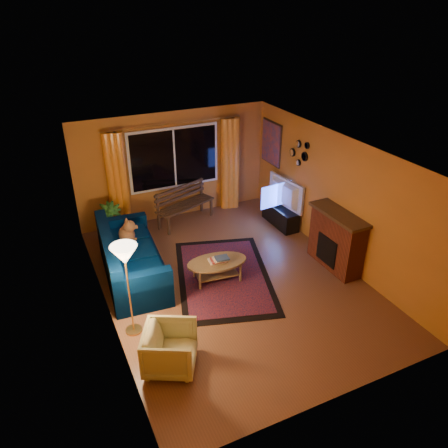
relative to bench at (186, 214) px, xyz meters
name	(u,v)px	position (x,y,z in m)	size (l,w,h in m)	color
floor	(231,281)	(-0.07, -2.54, -0.23)	(4.50, 6.00, 0.02)	brown
ceiling	(232,152)	(-0.07, -2.54, 2.29)	(4.50, 6.00, 0.02)	white
wall_back	(174,166)	(-0.07, 0.47, 1.03)	(4.50, 0.02, 2.50)	#C57A2F
wall_left	(100,250)	(-2.33, -2.54, 1.03)	(0.02, 6.00, 2.50)	#C57A2F
wall_right	(336,198)	(2.19, -2.54, 1.03)	(0.02, 6.00, 2.50)	#C57A2F
window	(175,158)	(-0.07, 0.40, 1.23)	(2.00, 0.02, 1.30)	black
curtain_rod	(173,124)	(-0.07, 0.36, 2.03)	(0.03, 0.03, 3.20)	#BF8C3F
curtain_left	(117,183)	(-1.42, 0.34, 0.90)	(0.36, 0.36, 2.24)	orange
curtain_right	(230,164)	(1.28, 0.34, 0.90)	(0.36, 0.36, 2.24)	orange
bench	(186,214)	(0.00, 0.00, 0.00)	(1.46, 0.43, 0.44)	#3B2819
potted_plant	(110,224)	(-1.77, -0.22, 0.24)	(0.51, 0.51, 0.91)	#235B1E
sofa	(132,255)	(-1.67, -1.65, 0.25)	(0.99, 2.31, 0.94)	#001237
dog	(126,232)	(-1.62, -1.13, 0.47)	(0.30, 0.41, 0.44)	brown
armchair	(170,347)	(-1.76, -4.08, 0.15)	(0.71, 0.67, 0.73)	beige
floor_lamp	(129,290)	(-2.07, -3.12, 0.57)	(0.26, 0.26, 1.58)	#BF8C3F
rug	(224,276)	(-0.13, -2.36, -0.21)	(1.70, 2.68, 0.02)	maroon
coffee_table	(217,270)	(-0.29, -2.41, -0.01)	(1.12, 1.12, 0.41)	#92774D
tv_console	(280,216)	(1.93, -1.02, 0.00)	(0.35, 1.06, 0.44)	black
television	(282,194)	(1.93, -1.02, 0.55)	(1.15, 0.15, 0.66)	black
fireplace	(336,241)	(1.98, -2.94, 0.33)	(0.40, 1.20, 1.10)	maroon
mirror_cluster	(299,151)	(2.14, -1.24, 1.58)	(0.06, 0.60, 0.56)	black
painting	(271,143)	(2.15, -0.09, 1.43)	(0.04, 0.76, 0.96)	#CA4620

